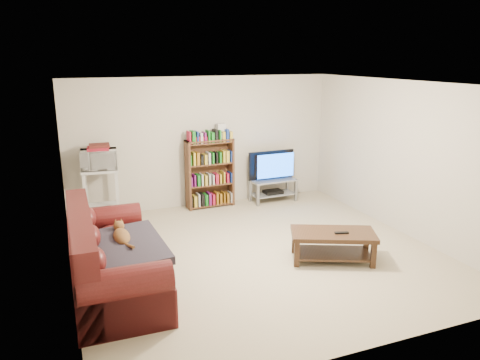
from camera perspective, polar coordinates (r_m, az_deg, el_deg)
name	(u,v)px	position (r m, az deg, el deg)	size (l,w,h in m)	color
floor	(257,253)	(6.84, 2.04, -8.85)	(5.00, 5.00, 0.00)	beige
ceiling	(258,84)	(6.27, 2.25, 11.66)	(5.00, 5.00, 0.00)	white
wall_back	(203,142)	(8.74, -4.48, 4.64)	(5.00, 5.00, 0.00)	beige
wall_front	(369,235)	(4.38, 15.47, -6.47)	(5.00, 5.00, 0.00)	beige
wall_left	(65,191)	(5.93, -20.57, -1.27)	(5.00, 5.00, 0.00)	beige
wall_right	(403,158)	(7.78, 19.28, 2.54)	(5.00, 5.00, 0.00)	beige
sofa	(108,263)	(5.94, -15.83, -9.68)	(1.03, 2.32, 0.98)	#4F1414
blanket	(124,248)	(5.72, -13.93, -8.02)	(0.89, 1.15, 0.10)	#2D2833
cat	(122,237)	(5.89, -14.23, -6.72)	(0.25, 0.63, 0.19)	brown
coffee_table	(333,241)	(6.62, 11.25, -7.26)	(1.27, 0.99, 0.41)	#342012
remote	(342,233)	(6.54, 12.28, -6.31)	(0.19, 0.05, 0.02)	black
tv_stand	(273,186)	(9.09, 4.06, -0.77)	(0.89, 0.43, 0.44)	#999EA3
television	(274,166)	(8.99, 4.11, 1.76)	(0.95, 0.13, 0.55)	black
dvd_player	(273,192)	(9.12, 4.05, -1.44)	(0.35, 0.25, 0.06)	black
bookshelf	(210,172)	(8.68, -3.70, 0.93)	(0.90, 0.31, 1.28)	#4D2E1B
shelf_clutter	(214,133)	(8.58, -3.19, 5.72)	(0.65, 0.22, 0.28)	silver
microwave_stand	(101,189)	(8.16, -16.55, -1.01)	(0.63, 0.49, 0.94)	silver
microwave	(99,159)	(8.04, -16.81, 2.42)	(0.58, 0.39, 0.32)	silver
game_boxes	(98,148)	(8.00, -16.91, 3.72)	(0.34, 0.30, 0.05)	maroon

